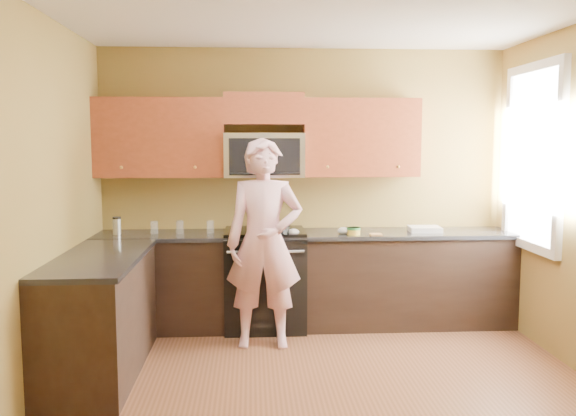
{
  "coord_description": "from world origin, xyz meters",
  "views": [
    {
      "loc": [
        -0.53,
        -4.05,
        1.79
      ],
      "look_at": [
        -0.2,
        1.3,
        1.2
      ],
      "focal_mm": 37.79,
      "sensor_mm": 36.0,
      "label": 1
    }
  ],
  "objects": [
    {
      "name": "stove",
      "position": [
        -0.4,
        1.68,
        0.47
      ],
      "size": [
        0.76,
        0.65,
        0.95
      ],
      "primitive_type": null,
      "color": "black",
      "rests_on": "floor"
    },
    {
      "name": "glass_b",
      "position": [
        -0.92,
        1.69,
        0.98
      ],
      "size": [
        0.08,
        0.08,
        0.12
      ],
      "primitive_type": "cylinder",
      "rotation": [
        0.0,
        0.0,
        -0.15
      ],
      "color": "silver",
      "rests_on": "countertop_back"
    },
    {
      "name": "napkin_a",
      "position": [
        -0.14,
        1.52,
        0.95
      ],
      "size": [
        0.12,
        0.13,
        0.06
      ],
      "primitive_type": "ellipsoid",
      "rotation": [
        0.0,
        0.0,
        0.07
      ],
      "color": "silver",
      "rests_on": "countertop_back"
    },
    {
      "name": "wall_left",
      "position": [
        -2.0,
        0.0,
        1.35
      ],
      "size": [
        0.0,
        4.0,
        4.0
      ],
      "primitive_type": "plane",
      "rotation": [
        1.57,
        0.0,
        1.57
      ],
      "color": "olive",
      "rests_on": "ground"
    },
    {
      "name": "wall_front",
      "position": [
        0.0,
        -2.0,
        1.35
      ],
      "size": [
        4.0,
        0.0,
        4.0
      ],
      "primitive_type": "plane",
      "rotation": [
        -1.57,
        0.0,
        0.0
      ],
      "color": "olive",
      "rests_on": "ground"
    },
    {
      "name": "woman",
      "position": [
        -0.42,
        1.15,
        0.91
      ],
      "size": [
        0.68,
        0.46,
        1.82
      ],
      "primitive_type": "imported",
      "rotation": [
        0.0,
        0.0,
        -0.03
      ],
      "color": "pink",
      "rests_on": "floor"
    },
    {
      "name": "countertop_back",
      "position": [
        0.0,
        1.69,
        0.9
      ],
      "size": [
        4.0,
        0.62,
        0.04
      ],
      "primitive_type": "cube",
      "color": "black",
      "rests_on": "cabinet_back_run"
    },
    {
      "name": "travel_mug",
      "position": [
        -1.79,
        1.68,
        0.92
      ],
      "size": [
        0.09,
        0.09,
        0.17
      ],
      "primitive_type": null,
      "rotation": [
        0.0,
        0.0,
        -0.15
      ],
      "color": "silver",
      "rests_on": "countertop_back"
    },
    {
      "name": "wall_back",
      "position": [
        0.0,
        2.0,
        1.35
      ],
      "size": [
        4.0,
        0.0,
        4.0
      ],
      "primitive_type": "plane",
      "rotation": [
        1.57,
        0.0,
        0.0
      ],
      "color": "olive",
      "rests_on": "ground"
    },
    {
      "name": "frying_pan",
      "position": [
        -0.3,
        1.52,
        0.95
      ],
      "size": [
        0.35,
        0.49,
        0.06
      ],
      "primitive_type": null,
      "rotation": [
        0.0,
        0.0,
        -0.22
      ],
      "color": "black",
      "rests_on": "stove"
    },
    {
      "name": "upper_cab_right",
      "position": [
        0.54,
        1.83,
        1.45
      ],
      "size": [
        1.12,
        0.33,
        0.75
      ],
      "primitive_type": null,
      "color": "brown",
      "rests_on": "wall_back"
    },
    {
      "name": "glass_a",
      "position": [
        -1.45,
        1.69,
        0.98
      ],
      "size": [
        0.09,
        0.09,
        0.12
      ],
      "primitive_type": "cylinder",
      "rotation": [
        0.0,
        0.0,
        0.26
      ],
      "color": "silver",
      "rests_on": "countertop_back"
    },
    {
      "name": "dish_towel",
      "position": [
        1.15,
        1.67,
        0.95
      ],
      "size": [
        0.31,
        0.26,
        0.05
      ],
      "primitive_type": "cube",
      "rotation": [
        0.0,
        0.0,
        -0.06
      ],
      "color": "white",
      "rests_on": "countertop_back"
    },
    {
      "name": "microwave",
      "position": [
        -0.4,
        1.8,
        1.45
      ],
      "size": [
        0.76,
        0.4,
        0.42
      ],
      "primitive_type": null,
      "color": "silver",
      "rests_on": "wall_back"
    },
    {
      "name": "floor",
      "position": [
        0.0,
        0.0,
        0.0
      ],
      "size": [
        4.0,
        4.0,
        0.0
      ],
      "primitive_type": "plane",
      "color": "brown",
      "rests_on": "ground"
    },
    {
      "name": "ceiling",
      "position": [
        0.0,
        0.0,
        2.7
      ],
      "size": [
        4.0,
        4.0,
        0.0
      ],
      "primitive_type": "plane",
      "rotation": [
        3.14,
        0.0,
        0.0
      ],
      "color": "white",
      "rests_on": "ground"
    },
    {
      "name": "napkin_b",
      "position": [
        0.34,
        1.56,
        0.95
      ],
      "size": [
        0.16,
        0.16,
        0.07
      ],
      "primitive_type": "ellipsoid",
      "rotation": [
        0.0,
        0.0,
        0.33
      ],
      "color": "silver",
      "rests_on": "countertop_back"
    },
    {
      "name": "upper_cab_over_mw",
      "position": [
        -0.4,
        1.83,
        2.1
      ],
      "size": [
        0.76,
        0.33,
        0.3
      ],
      "primitive_type": "cube",
      "color": "brown",
      "rests_on": "wall_back"
    },
    {
      "name": "cabinet_back_run",
      "position": [
        0.0,
        1.7,
        0.44
      ],
      "size": [
        4.0,
        0.6,
        0.88
      ],
      "primitive_type": "cube",
      "color": "black",
      "rests_on": "floor"
    },
    {
      "name": "upper_cab_left",
      "position": [
        -1.39,
        1.83,
        1.45
      ],
      "size": [
        1.22,
        0.33,
        0.75
      ],
      "primitive_type": null,
      "color": "brown",
      "rests_on": "wall_back"
    },
    {
      "name": "glass_c",
      "position": [
        -1.21,
        1.71,
        0.98
      ],
      "size": [
        0.08,
        0.08,
        0.12
      ],
      "primitive_type": "cylinder",
      "rotation": [
        0.0,
        0.0,
        -0.12
      ],
      "color": "silver",
      "rests_on": "countertop_back"
    },
    {
      "name": "countertop_left",
      "position": [
        -1.69,
        0.6,
        0.9
      ],
      "size": [
        0.62,
        1.6,
        0.04
      ],
      "primitive_type": "cube",
      "color": "black",
      "rests_on": "cabinet_left_run"
    },
    {
      "name": "toast_slice",
      "position": [
        0.63,
        1.47,
        0.93
      ],
      "size": [
        0.12,
        0.12,
        0.01
      ],
      "primitive_type": "cube",
      "rotation": [
        0.0,
        0.0,
        -0.07
      ],
      "color": "#B27F47",
      "rests_on": "countertop_back"
    },
    {
      "name": "cabinet_left_run",
      "position": [
        -1.7,
        0.6,
        0.44
      ],
      "size": [
        0.6,
        1.6,
        0.88
      ],
      "primitive_type": "cube",
      "color": "black",
      "rests_on": "floor"
    },
    {
      "name": "butter_tub",
      "position": [
        0.43,
        1.51,
        0.92
      ],
      "size": [
        0.14,
        0.14,
        0.09
      ],
      "primitive_type": null,
      "rotation": [
        0.0,
        0.0,
        -0.1
      ],
      "color": "yellow",
      "rests_on": "countertop_back"
    },
    {
      "name": "window",
      "position": [
        1.98,
        1.2,
        1.65
      ],
      "size": [
        0.06,
        1.06,
        1.66
      ],
      "primitive_type": null,
      "color": "white",
      "rests_on": "wall_right"
    }
  ]
}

